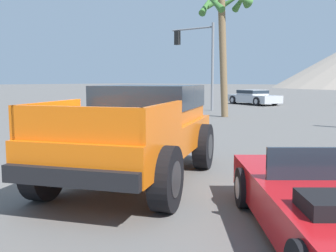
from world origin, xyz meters
name	(u,v)px	position (x,y,z in m)	size (l,w,h in m)	color
ground_plane	(113,179)	(0.00, 0.00, 0.00)	(320.00, 320.00, 0.00)	#5B5956
orange_pickup_truck	(141,125)	(0.32, 0.46, 1.05)	(3.72, 5.37, 1.81)	orange
parked_car_silver	(253,97)	(-8.44, 23.25, 0.60)	(4.92, 3.47, 1.16)	#B7BABF
traffic_light_main	(196,51)	(-8.90, 15.95, 3.78)	(3.21, 0.38, 5.44)	slate
palm_tree_tall	(225,19)	(-4.95, 12.66, 5.03)	(2.94, 2.82, 6.65)	brown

